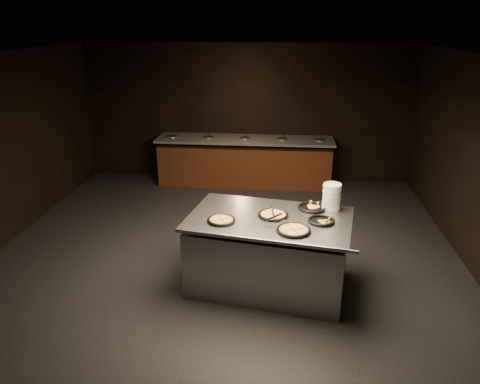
{
  "coord_description": "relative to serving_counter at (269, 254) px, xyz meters",
  "views": [
    {
      "loc": [
        0.82,
        -5.93,
        3.38
      ],
      "look_at": [
        0.22,
        0.3,
        1.03
      ],
      "focal_mm": 35.0,
      "sensor_mm": 36.0,
      "label": 1
    }
  ],
  "objects": [
    {
      "name": "room",
      "position": [
        -0.67,
        0.46,
        0.98
      ],
      "size": [
        7.02,
        8.02,
        2.92
      ],
      "color": "black",
      "rests_on": "ground"
    },
    {
      "name": "salad_bar",
      "position": [
        -0.67,
        4.02,
        -0.03
      ],
      "size": [
        3.7,
        0.83,
        1.18
      ],
      "color": "#543213",
      "rests_on": "ground"
    },
    {
      "name": "serving_counter",
      "position": [
        0.0,
        0.0,
        0.0
      ],
      "size": [
        2.24,
        1.64,
        0.99
      ],
      "rotation": [
        0.0,
        0.0,
        -0.17
      ],
      "color": "#B0B2B7",
      "rests_on": "ground"
    },
    {
      "name": "plate_stack",
      "position": [
        0.8,
        0.36,
        0.69
      ],
      "size": [
        0.24,
        0.24,
        0.35
      ],
      "primitive_type": "cylinder",
      "color": "silver",
      "rests_on": "serving_counter"
    },
    {
      "name": "pan_veggie_whole",
      "position": [
        -0.6,
        -0.18,
        0.54
      ],
      "size": [
        0.36,
        0.36,
        0.04
      ],
      "rotation": [
        0.0,
        0.0,
        0.55
      ],
      "color": "black",
      "rests_on": "serving_counter"
    },
    {
      "name": "pan_cheese_whole",
      "position": [
        0.04,
        0.05,
        0.54
      ],
      "size": [
        0.39,
        0.39,
        0.04
      ],
      "rotation": [
        0.0,
        0.0,
        0.39
      ],
      "color": "black",
      "rests_on": "serving_counter"
    },
    {
      "name": "pan_cheese_slices_a",
      "position": [
        0.55,
        0.35,
        0.54
      ],
      "size": [
        0.38,
        0.38,
        0.04
      ],
      "rotation": [
        0.0,
        0.0,
        0.84
      ],
      "color": "black",
      "rests_on": "serving_counter"
    },
    {
      "name": "pan_cheese_slices_b",
      "position": [
        0.3,
        -0.39,
        0.54
      ],
      "size": [
        0.41,
        0.41,
        0.04
      ],
      "rotation": [
        0.0,
        0.0,
        1.9
      ],
      "color": "black",
      "rests_on": "serving_counter"
    },
    {
      "name": "pan_veggie_slices",
      "position": [
        0.65,
        -0.08,
        0.54
      ],
      "size": [
        0.34,
        0.34,
        0.04
      ],
      "rotation": [
        0.0,
        0.0,
        -0.89
      ],
      "color": "black",
      "rests_on": "serving_counter"
    },
    {
      "name": "server_left",
      "position": [
        0.02,
        0.03,
        0.59
      ],
      "size": [
        0.14,
        0.31,
        0.15
      ],
      "rotation": [
        0.0,
        0.0,
        1.9
      ],
      "color": "#B0B2B7",
      "rests_on": "serving_counter"
    },
    {
      "name": "server_right",
      "position": [
        0.1,
        -0.25,
        0.6
      ],
      "size": [
        0.36,
        0.11,
        0.17
      ],
      "rotation": [
        0.0,
        0.0,
        -0.12
      ],
      "color": "#B0B2B7",
      "rests_on": "serving_counter"
    }
  ]
}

